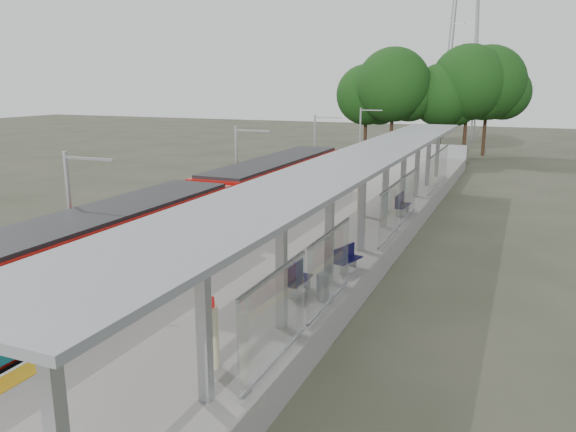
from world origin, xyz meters
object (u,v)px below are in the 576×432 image
at_px(bench_mid, 346,258).
at_px(litter_bin, 323,287).
at_px(bench_near, 297,278).
at_px(bench_far, 401,204).
at_px(info_pillar_near, 210,336).
at_px(info_pillar_far, 361,201).
at_px(train, 209,215).

distance_m(bench_mid, litter_bin, 2.97).
xyz_separation_m(bench_near, bench_far, (0.78, 12.37, 0.05)).
xyz_separation_m(bench_near, info_pillar_near, (-0.04, -5.33, 0.29)).
bearing_deg(info_pillar_far, bench_far, 52.87).
bearing_deg(bench_far, bench_mid, -87.69).
bearing_deg(bench_far, litter_bin, -87.08).
xyz_separation_m(bench_near, info_pillar_far, (-1.05, 11.26, 0.25)).
bearing_deg(train, litter_bin, -34.16).
distance_m(train, info_pillar_far, 8.39).
height_order(info_pillar_far, litter_bin, info_pillar_far).
height_order(bench_near, litter_bin, bench_near).
relative_size(train, litter_bin, 32.98).
bearing_deg(bench_near, bench_far, 88.41).
xyz_separation_m(info_pillar_far, litter_bin, (2.03, -11.51, -0.33)).
bearing_deg(bench_near, litter_bin, -12.39).
xyz_separation_m(train, info_pillar_far, (4.83, 6.86, -0.30)).
bearing_deg(bench_far, train, -127.87).
xyz_separation_m(bench_mid, info_pillar_near, (-0.87, -8.05, 0.31)).
distance_m(info_pillar_near, info_pillar_far, 16.62).
distance_m(train, litter_bin, 8.31).
relative_size(bench_near, bench_mid, 1.02).
relative_size(info_pillar_near, litter_bin, 2.17).
bearing_deg(info_pillar_near, bench_mid, 106.95).
bearing_deg(train, info_pillar_far, 54.87).
height_order(train, bench_near, train).
relative_size(bench_far, info_pillar_far, 0.90).
xyz_separation_m(train, info_pillar_near, (5.83, -9.73, -0.27)).
bearing_deg(bench_near, info_pillar_near, -88.47).
relative_size(bench_near, bench_far, 0.90).
distance_m(bench_near, litter_bin, 1.01).
xyz_separation_m(bench_mid, bench_far, (-0.05, 9.65, 0.08)).
distance_m(bench_mid, info_pillar_near, 8.10).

